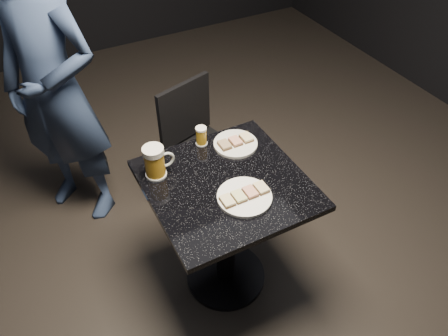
{
  "coord_description": "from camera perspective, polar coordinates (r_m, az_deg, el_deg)",
  "views": [
    {
      "loc": [
        -0.67,
        -1.25,
        2.13
      ],
      "look_at": [
        0.0,
        0.02,
        0.82
      ],
      "focal_mm": 35.0,
      "sensor_mm": 36.0,
      "label": 1
    }
  ],
  "objects": [
    {
      "name": "floor",
      "position": [
        2.56,
        0.22,
        -13.97
      ],
      "size": [
        6.0,
        6.0,
        0.0
      ],
      "primitive_type": "plane",
      "color": "black",
      "rests_on": "ground"
    },
    {
      "name": "plate_large",
      "position": [
        1.9,
        2.69,
        -3.79
      ],
      "size": [
        0.24,
        0.24,
        0.01
      ],
      "primitive_type": "cylinder",
      "color": "white",
      "rests_on": "table"
    },
    {
      "name": "plate_small",
      "position": [
        2.17,
        1.51,
        3.18
      ],
      "size": [
        0.22,
        0.22,
        0.01
      ],
      "primitive_type": "cylinder",
      "color": "silver",
      "rests_on": "table"
    },
    {
      "name": "patron",
      "position": [
        2.54,
        -21.32,
        9.45
      ],
      "size": [
        0.72,
        0.74,
        1.72
      ],
      "primitive_type": "imported",
      "rotation": [
        0.0,
        0.0,
        -0.86
      ],
      "color": "navy",
      "rests_on": "floor"
    },
    {
      "name": "table",
      "position": [
        2.15,
        0.25,
        -6.47
      ],
      "size": [
        0.7,
        0.7,
        0.75
      ],
      "color": "black",
      "rests_on": "floor"
    },
    {
      "name": "beer_mug",
      "position": [
        1.98,
        -8.97,
        0.83
      ],
      "size": [
        0.14,
        0.1,
        0.16
      ],
      "color": "white",
      "rests_on": "table"
    },
    {
      "name": "beer_tumbler",
      "position": [
        2.15,
        -2.98,
        4.21
      ],
      "size": [
        0.06,
        0.06,
        0.1
      ],
      "color": "silver",
      "rests_on": "table"
    },
    {
      "name": "chair",
      "position": [
        2.59,
        -3.37,
        3.26
      ],
      "size": [
        0.46,
        0.46,
        0.86
      ],
      "color": "black",
      "rests_on": "floor"
    },
    {
      "name": "canapes_on_plate_large",
      "position": [
        1.89,
        2.7,
        -3.44
      ],
      "size": [
        0.22,
        0.07,
        0.02
      ],
      "color": "#4C3521",
      "rests_on": "plate_large"
    },
    {
      "name": "canapes_on_plate_small",
      "position": [
        2.16,
        1.52,
        3.52
      ],
      "size": [
        0.17,
        0.07,
        0.02
      ],
      "color": "#4C3521",
      "rests_on": "plate_small"
    }
  ]
}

